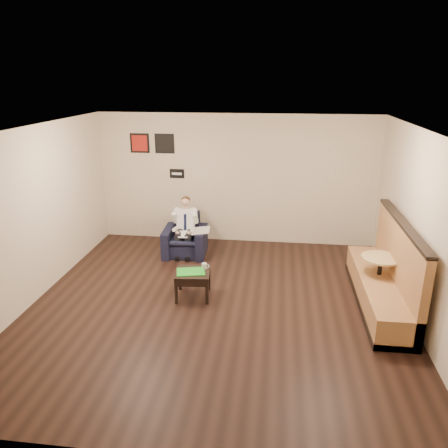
# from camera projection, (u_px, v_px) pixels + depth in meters

# --- Properties ---
(ground) EXTENTS (6.00, 6.00, 0.00)m
(ground) POSITION_uv_depth(u_px,v_px,m) (217.00, 306.00, 7.07)
(ground) COLOR black
(ground) RESTS_ON ground
(wall_back) EXTENTS (6.00, 0.02, 2.80)m
(wall_back) POSITION_uv_depth(u_px,v_px,m) (236.00, 180.00, 9.44)
(wall_back) COLOR beige
(wall_back) RESTS_ON ground
(wall_front) EXTENTS (6.00, 0.02, 2.80)m
(wall_front) POSITION_uv_depth(u_px,v_px,m) (168.00, 334.00, 3.80)
(wall_front) COLOR beige
(wall_front) RESTS_ON ground
(wall_left) EXTENTS (0.02, 6.00, 2.80)m
(wall_left) POSITION_uv_depth(u_px,v_px,m) (31.00, 216.00, 6.98)
(wall_left) COLOR beige
(wall_left) RESTS_ON ground
(wall_right) EXTENTS (0.02, 6.00, 2.80)m
(wall_right) POSITION_uv_depth(u_px,v_px,m) (423.00, 232.00, 6.26)
(wall_right) COLOR beige
(wall_right) RESTS_ON ground
(ceiling) EXTENTS (6.00, 6.00, 0.02)m
(ceiling) POSITION_uv_depth(u_px,v_px,m) (216.00, 130.00, 6.17)
(ceiling) COLOR white
(ceiling) RESTS_ON wall_back
(seating_sign) EXTENTS (0.32, 0.02, 0.20)m
(seating_sign) POSITION_uv_depth(u_px,v_px,m) (177.00, 174.00, 9.54)
(seating_sign) COLOR black
(seating_sign) RESTS_ON wall_back
(art_print_left) EXTENTS (0.42, 0.03, 0.42)m
(art_print_left) POSITION_uv_depth(u_px,v_px,m) (140.00, 143.00, 9.43)
(art_print_left) COLOR #B21F15
(art_print_left) RESTS_ON wall_back
(art_print_right) EXTENTS (0.42, 0.03, 0.42)m
(art_print_right) POSITION_uv_depth(u_px,v_px,m) (165.00, 144.00, 9.36)
(art_print_right) COLOR black
(art_print_right) RESTS_ON wall_back
(armchair) EXTENTS (0.89, 0.89, 0.83)m
(armchair) POSITION_uv_depth(u_px,v_px,m) (185.00, 235.00, 8.99)
(armchair) COLOR black
(armchair) RESTS_ON ground
(seated_man) EXTENTS (0.58, 0.83, 1.13)m
(seated_man) POSITION_uv_depth(u_px,v_px,m) (184.00, 230.00, 8.84)
(seated_man) COLOR white
(seated_man) RESTS_ON armchair
(lap_papers) EXTENTS (0.22, 0.29, 0.01)m
(lap_papers) POSITION_uv_depth(u_px,v_px,m) (183.00, 234.00, 8.78)
(lap_papers) COLOR white
(lap_papers) RESTS_ON seated_man
(newspaper) EXTENTS (0.40, 0.48, 0.01)m
(newspaper) POSITION_uv_depth(u_px,v_px,m) (201.00, 230.00, 8.83)
(newspaper) COLOR silver
(newspaper) RESTS_ON armchair
(side_table) EXTENTS (0.61, 0.61, 0.46)m
(side_table) POSITION_uv_depth(u_px,v_px,m) (193.00, 284.00, 7.30)
(side_table) COLOR black
(side_table) RESTS_ON ground
(green_folder) EXTENTS (0.52, 0.42, 0.01)m
(green_folder) POSITION_uv_depth(u_px,v_px,m) (191.00, 272.00, 7.20)
(green_folder) COLOR green
(green_folder) RESTS_ON side_table
(coffee_mug) EXTENTS (0.09, 0.09, 0.10)m
(coffee_mug) POSITION_uv_depth(u_px,v_px,m) (204.00, 266.00, 7.32)
(coffee_mug) COLOR white
(coffee_mug) RESTS_ON side_table
(smartphone) EXTENTS (0.15, 0.08, 0.01)m
(smartphone) POSITION_uv_depth(u_px,v_px,m) (197.00, 267.00, 7.38)
(smartphone) COLOR black
(smartphone) RESTS_ON side_table
(banquette) EXTENTS (0.64, 2.70, 1.38)m
(banquette) POSITION_uv_depth(u_px,v_px,m) (382.00, 265.00, 6.92)
(banquette) COLOR #A46F3F
(banquette) RESTS_ON ground
(cafe_table) EXTENTS (0.80, 0.80, 0.77)m
(cafe_table) POSITION_uv_depth(u_px,v_px,m) (378.00, 279.00, 7.13)
(cafe_table) COLOR tan
(cafe_table) RESTS_ON ground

